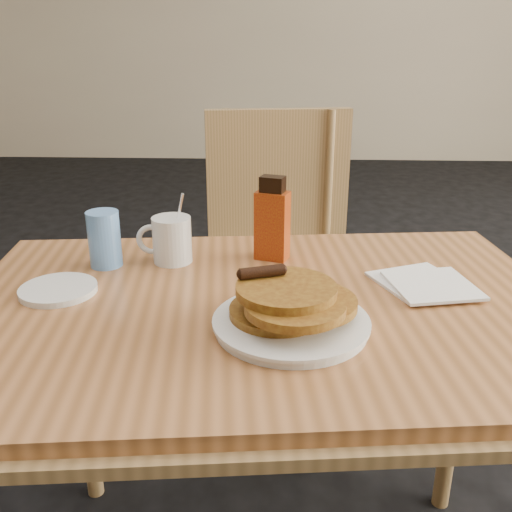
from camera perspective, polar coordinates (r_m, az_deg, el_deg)
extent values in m
plane|color=beige|center=(5.98, 2.63, 22.93)|extent=(8.00, 0.00, 8.00)
cube|color=#A7683B|center=(1.07, 0.85, -5.57)|extent=(1.19, 0.86, 0.04)
cube|color=#9A7748|center=(1.07, 0.85, -6.29)|extent=(1.24, 0.90, 0.02)
cylinder|color=#9A7748|center=(1.58, 19.34, -12.97)|extent=(0.04, 0.04, 0.71)
cube|color=#9A7748|center=(1.73, 2.03, -3.59)|extent=(0.52, 0.52, 0.04)
cube|color=#9A7748|center=(1.84, 2.20, 6.78)|extent=(0.45, 0.11, 0.50)
cylinder|color=#9A7748|center=(1.71, -4.48, -13.81)|extent=(0.04, 0.04, 0.46)
cylinder|color=#9A7748|center=(2.02, 7.25, -8.02)|extent=(0.04, 0.04, 0.46)
cylinder|color=silver|center=(0.96, 3.52, -6.82)|extent=(0.25, 0.25, 0.02)
cylinder|color=silver|center=(0.96, 3.53, -6.45)|extent=(0.26, 0.26, 0.01)
cylinder|color=olive|center=(0.97, 2.18, -5.56)|extent=(0.16, 0.16, 0.01)
cylinder|color=olive|center=(0.96, 5.18, -4.68)|extent=(0.17, 0.17, 0.01)
cylinder|color=olive|center=(0.92, 3.90, -5.05)|extent=(0.16, 0.16, 0.01)
cylinder|color=olive|center=(0.94, 3.05, -3.36)|extent=(0.17, 0.17, 0.01)
cylinder|color=black|center=(0.96, 0.61, -1.59)|extent=(0.08, 0.04, 0.02)
cylinder|color=silver|center=(1.24, -8.39, 1.62)|extent=(0.08, 0.08, 0.10)
torus|color=silver|center=(1.25, -10.37, 1.64)|extent=(0.07, 0.01, 0.07)
cylinder|color=black|center=(1.23, -8.49, 3.46)|extent=(0.07, 0.07, 0.01)
cylinder|color=white|center=(1.23, -7.92, 3.15)|extent=(0.04, 0.04, 0.14)
cube|color=maroon|center=(1.24, 1.63, 3.04)|extent=(0.08, 0.06, 0.15)
cube|color=black|center=(1.21, 1.67, 7.19)|extent=(0.06, 0.05, 0.03)
cube|color=white|center=(1.18, 15.94, -2.51)|extent=(0.20, 0.20, 0.01)
cube|color=white|center=(1.15, 17.21, -2.82)|extent=(0.18, 0.18, 0.01)
cylinder|color=#5E95DE|center=(1.24, -14.92, 1.66)|extent=(0.08, 0.08, 0.12)
cylinder|color=silver|center=(1.16, -19.17, -3.19)|extent=(0.17, 0.17, 0.01)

